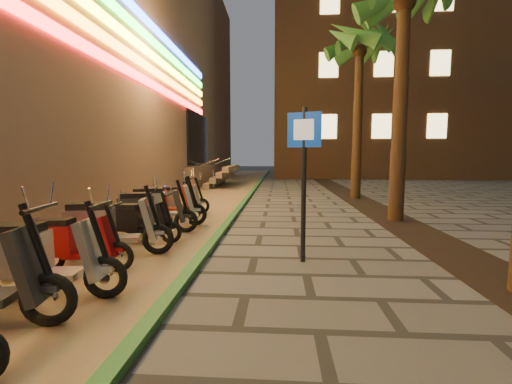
# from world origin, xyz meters

# --- Properties ---
(ground) EXTENTS (120.00, 120.00, 0.00)m
(ground) POSITION_xyz_m (0.00, 0.00, 0.00)
(ground) COLOR #474442
(ground) RESTS_ON ground
(parking_strip) EXTENTS (3.40, 60.00, 0.01)m
(parking_strip) POSITION_xyz_m (-2.60, 10.00, 0.01)
(parking_strip) COLOR #8C7251
(parking_strip) RESTS_ON ground
(green_curb) EXTENTS (0.18, 60.00, 0.10)m
(green_curb) POSITION_xyz_m (-0.90, 10.00, 0.05)
(green_curb) COLOR #286B2C
(green_curb) RESTS_ON ground
(planting_strip) EXTENTS (1.20, 40.00, 0.02)m
(planting_strip) POSITION_xyz_m (3.60, 5.00, 0.01)
(planting_strip) COLOR black
(planting_strip) RESTS_ON ground
(apartment_block) EXTENTS (18.00, 16.06, 25.00)m
(apartment_block) POSITION_xyz_m (9.00, 32.00, 12.50)
(apartment_block) COLOR brown
(apartment_block) RESTS_ON ground
(palm_c) EXTENTS (2.97, 3.02, 6.91)m
(palm_c) POSITION_xyz_m (3.60, 7.00, 5.73)
(palm_c) COLOR #472D19
(palm_c) RESTS_ON ground
(palm_d) EXTENTS (2.97, 3.02, 7.16)m
(palm_d) POSITION_xyz_m (3.60, 12.00, 5.94)
(palm_d) COLOR #472D19
(palm_d) RESTS_ON ground
(pedestrian_sign) EXTENTS (0.54, 0.22, 2.54)m
(pedestrian_sign) POSITION_xyz_m (0.82, 3.15, 1.64)
(pedestrian_sign) COLOR black
(pedestrian_sign) RESTS_ON ground
(scooter_6) EXTENTS (1.75, 0.62, 1.23)m
(scooter_6) POSITION_xyz_m (-2.53, 1.41, 0.53)
(scooter_6) COLOR black
(scooter_6) RESTS_ON ground
(scooter_7) EXTENTS (1.53, 0.55, 1.08)m
(scooter_7) POSITION_xyz_m (-2.74, 2.37, 0.47)
(scooter_7) COLOR black
(scooter_7) RESTS_ON ground
(scooter_8) EXTENTS (1.78, 0.88, 1.26)m
(scooter_8) POSITION_xyz_m (-2.56, 3.19, 0.55)
(scooter_8) COLOR black
(scooter_8) RESTS_ON ground
(scooter_9) EXTENTS (1.47, 0.52, 1.04)m
(scooter_9) POSITION_xyz_m (-2.47, 4.16, 0.45)
(scooter_9) COLOR black
(scooter_9) RESTS_ON ground
(scooter_10) EXTENTS (1.75, 0.82, 1.23)m
(scooter_10) POSITION_xyz_m (-2.53, 4.99, 0.53)
(scooter_10) COLOR black
(scooter_10) RESTS_ON ground
(scooter_11) EXTENTS (1.80, 0.96, 1.28)m
(scooter_11) POSITION_xyz_m (-2.52, 5.74, 0.56)
(scooter_11) COLOR black
(scooter_11) RESTS_ON ground
(scooter_12) EXTENTS (1.70, 0.65, 1.19)m
(scooter_12) POSITION_xyz_m (-2.79, 6.67, 0.52)
(scooter_12) COLOR black
(scooter_12) RESTS_ON ground
(scooter_13) EXTENTS (1.55, 0.82, 1.10)m
(scooter_13) POSITION_xyz_m (-2.66, 7.54, 0.48)
(scooter_13) COLOR black
(scooter_13) RESTS_ON ground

